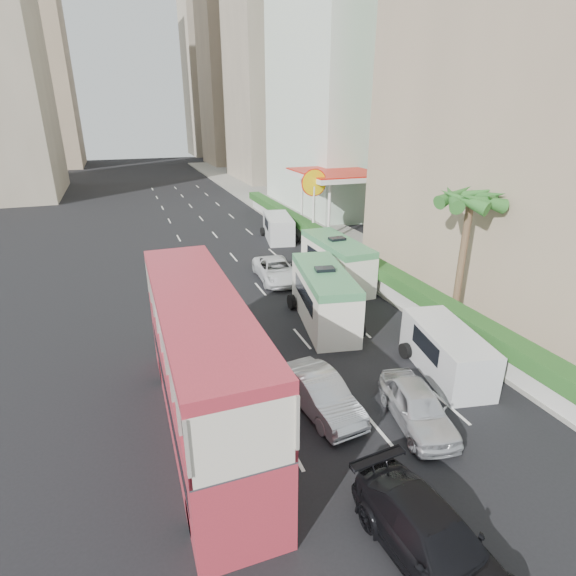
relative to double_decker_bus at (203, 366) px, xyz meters
name	(u,v)px	position (x,y,z in m)	size (l,w,h in m)	color
ground_plane	(358,393)	(6.00, 0.00, -2.53)	(200.00, 200.00, 0.00)	black
double_decker_bus	(203,366)	(0.00, 0.00, 0.00)	(2.50, 11.00, 5.06)	#B32D3C
car_silver_lane_a	(320,409)	(4.14, -0.42, -2.53)	(1.50, 4.29, 1.42)	silver
car_silver_lane_b	(415,423)	(7.04, -2.30, -2.53)	(1.67, 4.16, 1.42)	silver
car_black	(430,562)	(4.21, -6.95, -2.53)	(2.04, 5.01, 1.46)	black
van_asset	(276,280)	(7.06, 13.23, -2.53)	(2.29, 4.96, 1.38)	silver
minibus_near	(324,297)	(7.36, 6.38, -1.10)	(2.16, 6.47, 2.87)	silver
minibus_far	(336,262)	(10.48, 11.35, -1.09)	(2.16, 6.48, 2.87)	silver
panel_van_near	(446,351)	(10.17, 0.14, -1.54)	(1.97, 4.93, 1.97)	silver
panel_van_far	(278,228)	(10.49, 22.65, -1.51)	(2.04, 5.11, 2.04)	silver
sidewalk	(315,228)	(15.00, 25.00, -2.44)	(6.00, 120.00, 0.18)	#99968C
kerb_wall	(341,258)	(12.20, 14.00, -1.85)	(0.30, 44.00, 1.00)	silver
hedge	(342,247)	(12.20, 14.00, -1.00)	(1.10, 44.00, 0.70)	#2D6626
palm_tree	(462,261)	(13.80, 4.00, 0.85)	(0.36, 0.36, 6.40)	brown
shell_station	(335,203)	(16.00, 23.00, 0.22)	(6.50, 8.00, 5.50)	silver
tower_mid	(285,2)	(24.00, 58.00, 22.47)	(16.00, 16.00, 50.00)	tan
tower_far_a	(238,46)	(23.00, 82.00, 19.47)	(14.00, 14.00, 44.00)	tan
tower_far_b	(215,67)	(23.00, 104.00, 17.47)	(14.00, 14.00, 40.00)	tan
tower_left_b	(16,35)	(-16.00, 90.00, 20.47)	(16.00, 16.00, 46.00)	tan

